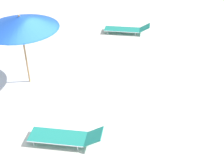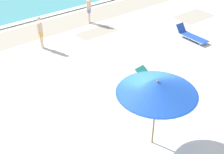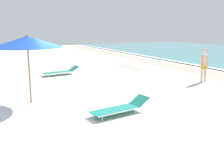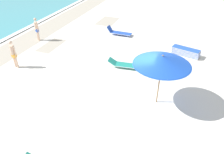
{
  "view_description": "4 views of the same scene",
  "coord_description": "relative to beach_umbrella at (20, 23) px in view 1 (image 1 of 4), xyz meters",
  "views": [
    {
      "loc": [
        7.87,
        3.8,
        6.34
      ],
      "look_at": [
        -0.62,
        1.62,
        0.74
      ],
      "focal_mm": 50.0,
      "sensor_mm": 36.0,
      "label": 1
    },
    {
      "loc": [
        -6.58,
        -6.89,
        7.79
      ],
      "look_at": [
        -0.1,
        1.51,
        0.91
      ],
      "focal_mm": 50.0,
      "sensor_mm": 36.0,
      "label": 2
    },
    {
      "loc": [
        8.88,
        -2.9,
        2.84
      ],
      "look_at": [
        -0.01,
        1.59,
        0.84
      ],
      "focal_mm": 40.0,
      "sensor_mm": 36.0,
      "label": 3
    },
    {
      "loc": [
        -9.22,
        -2.44,
        6.9
      ],
      "look_at": [
        -0.33,
        0.93,
        0.66
      ],
      "focal_mm": 35.0,
      "sensor_mm": 36.0,
      "label": 4
    }
  ],
  "objects": [
    {
      "name": "ground_plane",
      "position": [
        0.69,
        1.54,
        -2.4
      ],
      "size": [
        60.0,
        60.0,
        0.16
      ],
      "color": "silver"
    },
    {
      "name": "sun_lounger_under_umbrella",
      "position": [
        -5.07,
        2.57,
        -2.11
      ],
      "size": [
        0.87,
        2.23,
        0.47
      ],
      "rotation": [
        0.0,
        0.0,
        0.12
      ],
      "color": "#1E8475",
      "rests_on": "ground_plane"
    },
    {
      "name": "sun_lounger_near_water_left",
      "position": [
        2.61,
        2.46,
        -2.11
      ],
      "size": [
        0.84,
        2.15,
        0.47
      ],
      "rotation": [
        0.0,
        0.0,
        0.11
      ],
      "color": "#1E8475",
      "rests_on": "ground_plane"
    },
    {
      "name": "beach_umbrella",
      "position": [
        0.0,
        0.0,
        0.0
      ],
      "size": [
        2.57,
        2.57,
        2.59
      ],
      "color": "#9E7547",
      "rests_on": "ground_plane"
    }
  ]
}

